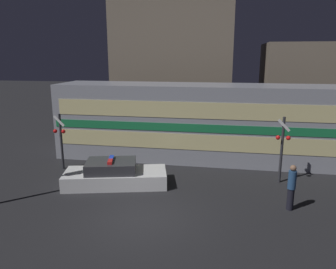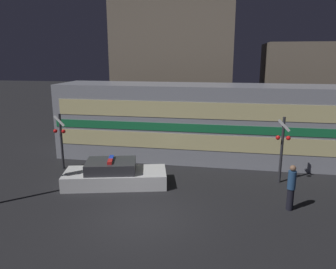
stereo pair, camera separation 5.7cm
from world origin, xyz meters
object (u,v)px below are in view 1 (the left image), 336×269
(pedestrian, at_px, (291,187))
(crossing_signal_near, at_px, (282,146))
(police_car, at_px, (115,175))
(train, at_px, (211,123))

(pedestrian, relative_size, crossing_signal_near, 0.58)
(police_car, height_order, pedestrian, pedestrian)
(pedestrian, xyz_separation_m, crossing_signal_near, (0.02, 2.82, 0.83))
(police_car, distance_m, pedestrian, 7.56)
(police_car, bearing_deg, pedestrian, -22.73)
(pedestrian, bearing_deg, crossing_signal_near, 89.63)
(crossing_signal_near, bearing_deg, police_car, -167.62)
(pedestrian, distance_m, crossing_signal_near, 2.94)
(train, height_order, pedestrian, train)
(train, height_order, crossing_signal_near, train)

